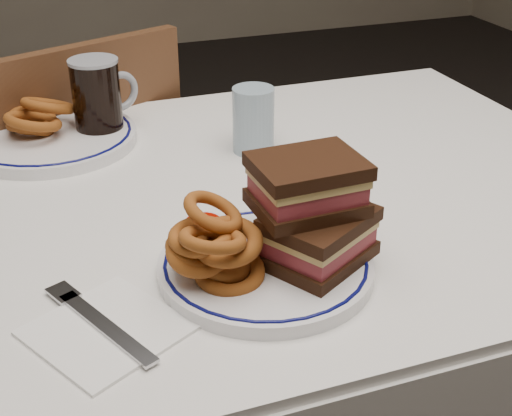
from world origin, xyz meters
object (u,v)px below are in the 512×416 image
object	(u,v)px
reuben_sandwich	(313,211)
far_plate	(50,137)
beer_mug	(98,98)
main_plate	(266,266)
chair_far	(76,217)

from	to	relation	value
reuben_sandwich	far_plate	bearing A→B (deg)	116.96
reuben_sandwich	beer_mug	distance (m)	0.54
main_plate	far_plate	xyz separation A→B (m)	(-0.21, 0.50, 0.00)
chair_far	reuben_sandwich	bearing A→B (deg)	-73.19
main_plate	beer_mug	xyz separation A→B (m)	(-0.12, 0.50, 0.06)
main_plate	reuben_sandwich	xyz separation A→B (m)	(0.05, -0.01, 0.07)
beer_mug	reuben_sandwich	bearing A→B (deg)	-71.43
reuben_sandwich	main_plate	bearing A→B (deg)	167.47
chair_far	reuben_sandwich	xyz separation A→B (m)	(0.22, -0.74, 0.35)
chair_far	main_plate	distance (m)	0.79
reuben_sandwich	chair_far	bearing A→B (deg)	106.81
reuben_sandwich	far_plate	size ratio (longest dim) A/B	0.54
main_plate	reuben_sandwich	bearing A→B (deg)	-12.53
main_plate	reuben_sandwich	size ratio (longest dim) A/B	1.67
reuben_sandwich	far_plate	xyz separation A→B (m)	(-0.26, 0.51, -0.07)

